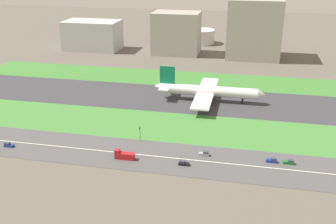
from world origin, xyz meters
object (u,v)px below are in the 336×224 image
object	(u,v)px
truck_0	(124,155)
car_5	(289,162)
office_tower	(254,29)
car_2	(272,160)
hangar_building	(176,33)
terminal_building	(93,35)
fuel_tank_west	(201,37)
traffic_light	(140,133)
car_1	(204,154)
car_0	(183,163)
car_3	(9,145)
airliner	(206,91)

from	to	relation	value
truck_0	car_5	size ratio (longest dim) A/B	1.91
car_5	office_tower	world-z (taller)	office_tower
truck_0	office_tower	size ratio (longest dim) A/B	0.18
car_2	truck_0	bearing A→B (deg)	-170.73
hangar_building	office_tower	world-z (taller)	office_tower
car_5	terminal_building	world-z (taller)	terminal_building
office_tower	fuel_tank_west	distance (m)	68.85
traffic_light	car_1	bearing A→B (deg)	-14.47
car_1	terminal_building	xyz separation A→B (m)	(-123.97, 182.00, 11.89)
car_0	traffic_light	world-z (taller)	traffic_light
car_5	car_1	size ratio (longest dim) A/B	1.00
office_tower	hangar_building	bearing A→B (deg)	180.00
car_1	hangar_building	size ratio (longest dim) A/B	0.11
car_2	truck_0	distance (m)	62.10
car_5	car_0	distance (m)	43.78
car_3	car_5	world-z (taller)	same
airliner	car_3	distance (m)	111.81
truck_0	hangar_building	distance (m)	193.18
car_3	traffic_light	distance (m)	59.28
hangar_building	office_tower	bearing A→B (deg)	0.00
traffic_light	office_tower	distance (m)	181.84
car_3	traffic_light	world-z (taller)	traffic_light
car_2	car_1	bearing A→B (deg)	180.00
truck_0	car_1	bearing A→B (deg)	-163.12
office_tower	car_3	bearing A→B (deg)	-118.76
airliner	traffic_light	distance (m)	64.49
car_2	car_5	world-z (taller)	same
truck_0	hangar_building	xyz separation A→B (m)	(-14.05, 192.00, 16.03)
car_0	car_1	distance (m)	12.47
car_2	terminal_building	size ratio (longest dim) A/B	0.09
traffic_light	car_5	bearing A→B (deg)	-6.89
truck_0	car_5	xyz separation A→B (m)	(68.12, 10.00, -0.75)
car_5	airliner	bearing A→B (deg)	122.07
car_2	office_tower	distance (m)	183.73
car_0	terminal_building	size ratio (longest dim) A/B	0.09
car_2	fuel_tank_west	world-z (taller)	fuel_tank_west
truck_0	traffic_light	bearing A→B (deg)	-96.25
airliner	car_2	size ratio (longest dim) A/B	14.77
terminal_building	airliner	bearing A→B (deg)	-44.37
hangar_building	car_3	bearing A→B (deg)	-101.87
airliner	car_1	distance (m)	68.61
airliner	traffic_light	bearing A→B (deg)	-111.42
airliner	car_0	xyz separation A→B (m)	(-0.01, -78.00, -5.31)
car_2	office_tower	world-z (taller)	office_tower
car_0	fuel_tank_west	size ratio (longest dim) A/B	0.17
car_3	office_tower	bearing A→B (deg)	-118.76
office_tower	truck_0	bearing A→B (deg)	-104.87
car_1	fuel_tank_west	distance (m)	229.20
car_2	car_0	world-z (taller)	same
terminal_building	hangar_building	size ratio (longest dim) A/B	1.23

